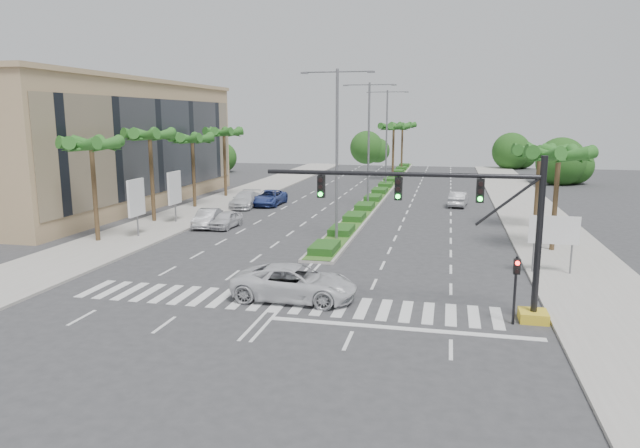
# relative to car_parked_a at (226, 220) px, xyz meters

# --- Properties ---
(ground) EXTENTS (160.00, 160.00, 0.00)m
(ground) POSITION_rel_car_parked_a_xyz_m (9.65, -17.08, -0.67)
(ground) COLOR #333335
(ground) RESTS_ON ground
(footpath_right) EXTENTS (6.00, 120.00, 0.15)m
(footpath_right) POSITION_rel_car_parked_a_xyz_m (24.85, 2.92, -0.60)
(footpath_right) COLOR gray
(footpath_right) RESTS_ON ground
(footpath_left) EXTENTS (6.00, 120.00, 0.15)m
(footpath_left) POSITION_rel_car_parked_a_xyz_m (-5.55, 2.92, -0.60)
(footpath_left) COLOR gray
(footpath_left) RESTS_ON ground
(median) EXTENTS (2.20, 75.00, 0.20)m
(median) POSITION_rel_car_parked_a_xyz_m (9.65, 27.92, -0.57)
(median) COLOR gray
(median) RESTS_ON ground
(median_grass) EXTENTS (1.80, 75.00, 0.04)m
(median_grass) POSITION_rel_car_parked_a_xyz_m (9.65, 27.92, -0.45)
(median_grass) COLOR #395D20
(median_grass) RESTS_ON median
(building) EXTENTS (12.00, 36.00, 12.00)m
(building) POSITION_rel_car_parked_a_xyz_m (-16.35, 8.92, 5.33)
(building) COLOR tan
(building) RESTS_ON ground
(signal_gantry) EXTENTS (12.60, 1.20, 7.20)m
(signal_gantry) POSITION_rel_car_parked_a_xyz_m (18.92, -17.08, 2.78)
(signal_gantry) COLOR gold
(signal_gantry) RESTS_ON ground
(pedestrian_signal) EXTENTS (0.28, 0.36, 3.00)m
(pedestrian_signal) POSITION_rel_car_parked_a_xyz_m (20.25, -17.76, 1.37)
(pedestrian_signal) COLOR black
(pedestrian_signal) RESTS_ON ground
(direction_sign) EXTENTS (2.70, 0.11, 3.40)m
(direction_sign) POSITION_rel_car_parked_a_xyz_m (23.15, -9.09, 1.78)
(direction_sign) COLOR slate
(direction_sign) RESTS_ON ground
(billboard_near) EXTENTS (0.18, 2.10, 4.35)m
(billboard_near) POSITION_rel_car_parked_a_xyz_m (-4.85, -5.08, 2.29)
(billboard_near) COLOR slate
(billboard_near) RESTS_ON ground
(billboard_far) EXTENTS (0.18, 2.10, 4.35)m
(billboard_far) POSITION_rel_car_parked_a_xyz_m (-4.85, 0.92, 2.29)
(billboard_far) COLOR slate
(billboard_far) RESTS_ON ground
(palm_left_near) EXTENTS (4.57, 4.68, 7.55)m
(palm_left_near) POSITION_rel_car_parked_a_xyz_m (-6.85, -7.08, 6.01)
(palm_left_near) COLOR brown
(palm_left_near) RESTS_ON ground
(palm_left_mid) EXTENTS (4.57, 4.68, 7.95)m
(palm_left_mid) POSITION_rel_car_parked_a_xyz_m (-6.85, 0.92, 6.40)
(palm_left_mid) COLOR brown
(palm_left_mid) RESTS_ON ground
(palm_left_far) EXTENTS (4.57, 4.68, 7.35)m
(palm_left_far) POSITION_rel_car_parked_a_xyz_m (-6.85, 8.92, 5.82)
(palm_left_far) COLOR brown
(palm_left_far) RESTS_ON ground
(palm_left_end) EXTENTS (4.57, 4.68, 7.75)m
(palm_left_end) POSITION_rel_car_parked_a_xyz_m (-6.85, 16.92, 6.21)
(palm_left_end) COLOR brown
(palm_left_end) RESTS_ON ground
(palm_right_near) EXTENTS (4.57, 4.68, 7.05)m
(palm_right_near) POSITION_rel_car_parked_a_xyz_m (24.15, -3.08, 5.53)
(palm_right_near) COLOR brown
(palm_right_near) RESTS_ON ground
(palm_right_far) EXTENTS (4.57, 4.68, 6.75)m
(palm_right_far) POSITION_rel_car_parked_a_xyz_m (24.15, 4.92, 5.24)
(palm_right_far) COLOR brown
(palm_right_far) RESTS_ON ground
(palm_median_a) EXTENTS (4.57, 4.68, 8.05)m
(palm_median_a) POSITION_rel_car_parked_a_xyz_m (9.65, 37.92, 6.50)
(palm_median_a) COLOR brown
(palm_median_a) RESTS_ON ground
(palm_median_b) EXTENTS (4.57, 4.68, 8.05)m
(palm_median_b) POSITION_rel_car_parked_a_xyz_m (9.65, 52.92, 6.50)
(palm_median_b) COLOR brown
(palm_median_b) RESTS_ON ground
(streetlight_near) EXTENTS (5.10, 0.25, 12.00)m
(streetlight_near) POSITION_rel_car_parked_a_xyz_m (9.65, -3.08, 6.13)
(streetlight_near) COLOR slate
(streetlight_near) RESTS_ON ground
(streetlight_mid) EXTENTS (5.10, 0.25, 12.00)m
(streetlight_mid) POSITION_rel_car_parked_a_xyz_m (9.65, 12.92, 6.13)
(streetlight_mid) COLOR slate
(streetlight_mid) RESTS_ON ground
(streetlight_far) EXTENTS (5.10, 0.25, 12.00)m
(streetlight_far) POSITION_rel_car_parked_a_xyz_m (9.65, 28.92, 6.13)
(streetlight_far) COLOR slate
(streetlight_far) RESTS_ON ground
(car_parked_a) EXTENTS (1.83, 4.05, 1.35)m
(car_parked_a) POSITION_rel_car_parked_a_xyz_m (0.00, 0.00, 0.00)
(car_parked_a) COLOR silver
(car_parked_a) RESTS_ON ground
(car_parked_b) EXTENTS (2.05, 4.49, 1.43)m
(car_parked_b) POSITION_rel_car_parked_a_xyz_m (-1.63, 0.09, 0.04)
(car_parked_b) COLOR silver
(car_parked_b) RESTS_ON ground
(car_parked_c) EXTENTS (2.56, 5.47, 1.51)m
(car_parked_c) POSITION_rel_car_parked_a_xyz_m (-0.26, 12.26, 0.08)
(car_parked_c) COLOR navy
(car_parked_c) RESTS_ON ground
(car_parked_d) EXTENTS (2.56, 5.47, 1.54)m
(car_parked_d) POSITION_rel_car_parked_a_xyz_m (-2.15, 10.32, 0.10)
(car_parked_d) COLOR silver
(car_parked_d) RESTS_ON ground
(car_crossing) EXTENTS (6.11, 2.88, 1.69)m
(car_crossing) POSITION_rel_car_parked_a_xyz_m (10.20, -16.49, 0.17)
(car_crossing) COLOR silver
(car_crossing) RESTS_ON ground
(car_right) EXTENTS (2.10, 4.66, 1.48)m
(car_right) POSITION_rel_car_parked_a_xyz_m (18.37, 15.78, 0.07)
(car_right) COLOR #B6B7BC
(car_right) RESTS_ON ground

